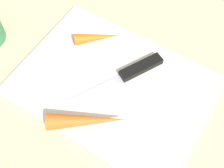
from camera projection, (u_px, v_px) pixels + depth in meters
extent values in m
plane|color=#C6B793|center=(112.00, 87.00, 0.53)|extent=(1.40, 1.40, 0.00)
cube|color=silver|center=(112.00, 86.00, 0.53)|extent=(0.36, 0.26, 0.01)
cube|color=#B7B7BC|center=(96.00, 91.00, 0.51)|extent=(0.07, 0.11, 0.00)
cube|color=black|center=(141.00, 67.00, 0.53)|extent=(0.06, 0.09, 0.01)
cone|color=orange|center=(87.00, 121.00, 0.47)|extent=(0.13, 0.10, 0.03)
cone|color=orange|center=(97.00, 37.00, 0.56)|extent=(0.09, 0.08, 0.02)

